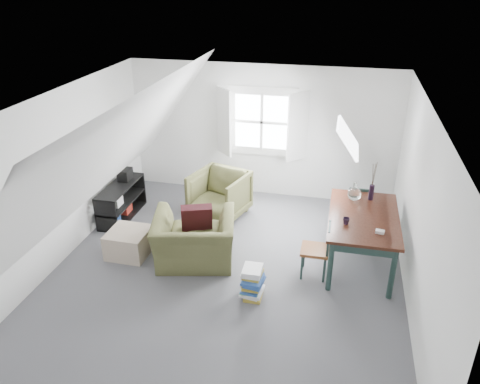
% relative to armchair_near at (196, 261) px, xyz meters
% --- Properties ---
extents(floor, '(5.50, 5.50, 0.00)m').
position_rel_armchair_near_xyz_m(floor, '(0.52, -0.15, 0.00)').
color(floor, '#505155').
rests_on(floor, ground).
extents(ceiling, '(5.50, 5.50, 0.00)m').
position_rel_armchair_near_xyz_m(ceiling, '(0.52, -0.15, 2.50)').
color(ceiling, white).
rests_on(ceiling, wall_back).
extents(wall_back, '(5.00, 0.00, 5.00)m').
position_rel_armchair_near_xyz_m(wall_back, '(0.52, 2.60, 1.25)').
color(wall_back, silver).
rests_on(wall_back, ground).
extents(wall_front, '(5.00, 0.00, 5.00)m').
position_rel_armchair_near_xyz_m(wall_front, '(0.52, -2.90, 1.25)').
color(wall_front, silver).
rests_on(wall_front, ground).
extents(wall_left, '(0.00, 5.50, 5.50)m').
position_rel_armchair_near_xyz_m(wall_left, '(-1.98, -0.15, 1.25)').
color(wall_left, silver).
rests_on(wall_left, ground).
extents(wall_right, '(0.00, 5.50, 5.50)m').
position_rel_armchair_near_xyz_m(wall_right, '(3.02, -0.15, 1.25)').
color(wall_right, silver).
rests_on(wall_right, ground).
extents(slope_left, '(3.19, 5.50, 4.48)m').
position_rel_armchair_near_xyz_m(slope_left, '(-1.03, -0.15, 1.78)').
color(slope_left, white).
rests_on(slope_left, wall_left).
extents(slope_right, '(3.19, 5.50, 4.48)m').
position_rel_armchair_near_xyz_m(slope_right, '(2.07, -0.15, 1.78)').
color(slope_right, white).
rests_on(slope_right, wall_right).
extents(dormer_window, '(1.71, 0.35, 1.30)m').
position_rel_armchair_near_xyz_m(dormer_window, '(0.52, 2.52, 1.45)').
color(dormer_window, white).
rests_on(dormer_window, wall_back).
extents(skylight, '(0.35, 0.75, 0.47)m').
position_rel_armchair_near_xyz_m(skylight, '(2.07, 1.15, 1.75)').
color(skylight, white).
rests_on(skylight, slope_right).
extents(armchair_near, '(1.37, 1.26, 0.76)m').
position_rel_armchair_near_xyz_m(armchair_near, '(0.00, 0.00, 0.00)').
color(armchair_near, '#494B27').
rests_on(armchair_near, floor).
extents(armchair_far, '(1.10, 1.12, 0.82)m').
position_rel_armchair_near_xyz_m(armchair_far, '(-0.02, 1.50, 0.00)').
color(armchair_far, '#494B27').
rests_on(armchair_far, floor).
extents(throw_pillow, '(0.52, 0.41, 0.47)m').
position_rel_armchair_near_xyz_m(throw_pillow, '(0.00, 0.15, 0.68)').
color(throw_pillow, '#340E13').
rests_on(throw_pillow, armchair_near).
extents(ottoman, '(0.61, 0.61, 0.40)m').
position_rel_armchair_near_xyz_m(ottoman, '(-1.06, -0.01, 0.20)').
color(ottoman, tan).
rests_on(ottoman, floor).
extents(dining_table, '(0.98, 1.64, 0.82)m').
position_rel_armchair_near_xyz_m(dining_table, '(2.40, 0.50, 0.71)').
color(dining_table, black).
rests_on(dining_table, floor).
extents(demijohn, '(0.20, 0.20, 0.29)m').
position_rel_armchair_near_xyz_m(demijohn, '(2.25, 0.95, 0.94)').
color(demijohn, silver).
rests_on(demijohn, dining_table).
extents(vase_twigs, '(0.08, 0.09, 0.60)m').
position_rel_armchair_near_xyz_m(vase_twigs, '(2.50, 1.05, 0.95)').
color(vase_twigs, black).
rests_on(vase_twigs, dining_table).
extents(cup, '(0.11, 0.11, 0.09)m').
position_rel_armchair_near_xyz_m(cup, '(2.15, 0.20, 0.82)').
color(cup, black).
rests_on(cup, dining_table).
extents(paper_box, '(0.13, 0.10, 0.04)m').
position_rel_armchair_near_xyz_m(paper_box, '(2.60, 0.05, 0.84)').
color(paper_box, white).
rests_on(paper_box, dining_table).
extents(dining_chair_far, '(0.41, 0.41, 0.87)m').
position_rel_armchair_near_xyz_m(dining_chair_far, '(2.36, 1.46, 0.45)').
color(dining_chair_far, brown).
rests_on(dining_chair_far, floor).
extents(dining_chair_near, '(0.39, 0.39, 0.83)m').
position_rel_armchair_near_xyz_m(dining_chair_near, '(1.80, 0.07, 0.43)').
color(dining_chair_near, brown).
rests_on(dining_chair_near, floor).
extents(media_shelf, '(0.40, 1.19, 0.61)m').
position_rel_armchair_near_xyz_m(media_shelf, '(-1.70, 1.04, 0.28)').
color(media_shelf, black).
rests_on(media_shelf, floor).
extents(electronics_box, '(0.20, 0.27, 0.22)m').
position_rel_armchair_near_xyz_m(electronics_box, '(-1.70, 1.33, 0.70)').
color(electronics_box, black).
rests_on(electronics_box, media_shelf).
extents(magazine_stack, '(0.33, 0.39, 0.44)m').
position_rel_armchair_near_xyz_m(magazine_stack, '(1.01, -0.62, 0.22)').
color(magazine_stack, '#B29933').
rests_on(magazine_stack, floor).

